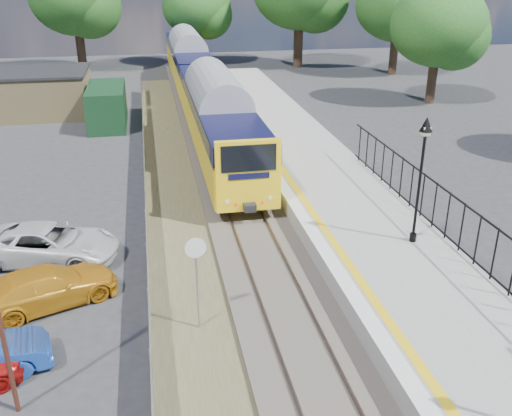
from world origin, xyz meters
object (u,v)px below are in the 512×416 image
object	(u,v)px
train	(199,80)
speed_sign	(196,268)
car_yellow	(47,287)
car_white	(49,244)
victorian_lamp_north	(423,151)

from	to	relation	value
train	speed_sign	world-z (taller)	train
speed_sign	car_yellow	xyz separation A→B (m)	(-4.63, 2.29, -1.49)
train	car_white	xyz separation A→B (m)	(-7.73, -21.97, -1.64)
train	car_yellow	distance (m)	26.14
victorian_lamp_north	speed_sign	size ratio (longest dim) A/B	1.49
train	car_white	bearing A→B (deg)	-109.39
speed_sign	car_yellow	distance (m)	5.37
car_yellow	car_white	world-z (taller)	car_white
train	speed_sign	distance (m)	27.45
victorian_lamp_north	speed_sign	bearing A→B (deg)	-161.52
victorian_lamp_north	car_white	size ratio (longest dim) A/B	0.91
car_yellow	car_white	size ratio (longest dim) A/B	0.88
victorian_lamp_north	car_yellow	world-z (taller)	victorian_lamp_north
train	speed_sign	bearing A→B (deg)	-95.76
victorian_lamp_north	car_white	bearing A→B (deg)	168.53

